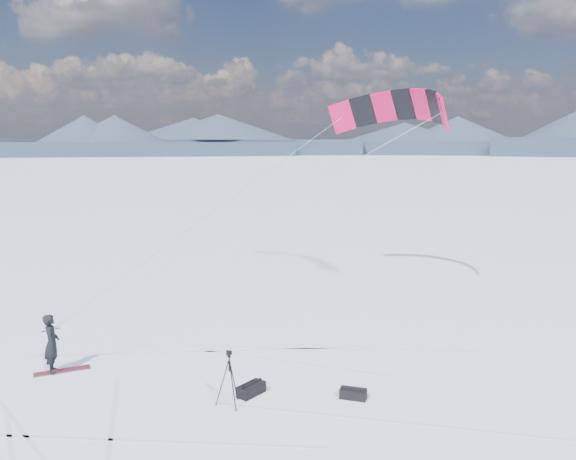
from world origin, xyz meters
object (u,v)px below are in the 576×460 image
snowboard (62,371)px  gear_bag_a (251,389)px  snowkiter (54,372)px  tripod (229,371)px  gear_bag_b (353,393)px

snowboard → gear_bag_a: (4.68, -3.98, 0.14)m
gear_bag_a → snowkiter: bearing=114.8°
tripod → snowboard: bearing=96.3°
snowkiter → gear_bag_a: bearing=-123.7°
snowboard → tripod: size_ratio=1.07×
snowboard → gear_bag_a: 6.14m
snowboard → gear_bag_b: 8.94m
gear_bag_a → gear_bag_b: (2.46, -1.40, -0.02)m
snowkiter → gear_bag_a: size_ratio=2.01×
snowboard → gear_bag_b: (7.14, -5.38, 0.12)m
tripod → gear_bag_b: size_ratio=1.98×
snowkiter → gear_bag_a: (4.92, -4.04, 0.16)m
snowkiter → gear_bag_b: bearing=-120.7°
snowkiter → tripod: bearing=-130.9°
tripod → gear_bag_a: (0.76, 0.36, -0.82)m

